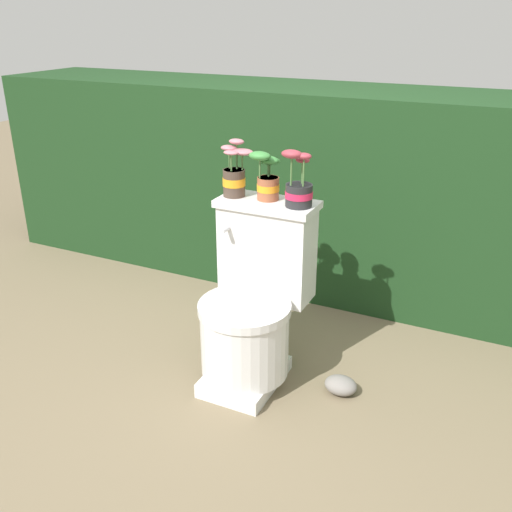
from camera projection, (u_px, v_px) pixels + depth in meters
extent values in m
plane|color=#75664C|center=(249.00, 381.00, 2.48)|extent=(12.00, 12.00, 0.00)
cube|color=#193819|center=(337.00, 191.00, 3.18)|extent=(4.19, 0.66, 1.11)
cube|color=silver|center=(245.00, 376.00, 2.46)|extent=(0.28, 0.38, 0.06)
cylinder|color=silver|center=(245.00, 342.00, 2.39)|extent=(0.37, 0.37, 0.28)
cylinder|color=silver|center=(244.00, 308.00, 2.33)|extent=(0.38, 0.38, 0.04)
cube|color=silver|center=(267.00, 252.00, 2.44)|extent=(0.39, 0.18, 0.40)
cube|color=silver|center=(267.00, 204.00, 2.35)|extent=(0.42, 0.20, 0.03)
cylinder|color=silver|center=(225.00, 230.00, 2.35)|extent=(0.02, 0.05, 0.02)
cylinder|color=#47382D|center=(234.00, 183.00, 2.39)|extent=(0.09, 0.09, 0.11)
cylinder|color=orange|center=(234.00, 182.00, 2.38)|extent=(0.10, 0.10, 0.03)
cylinder|color=#332319|center=(234.00, 171.00, 2.37)|extent=(0.09, 0.09, 0.01)
cylinder|color=#4C753D|center=(242.00, 162.00, 2.35)|extent=(0.01, 0.01, 0.07)
ellipsoid|color=#B26B75|center=(242.00, 152.00, 2.33)|extent=(0.10, 0.07, 0.03)
cylinder|color=#4C753D|center=(231.00, 163.00, 2.33)|extent=(0.01, 0.01, 0.07)
ellipsoid|color=#B26B75|center=(231.00, 153.00, 2.31)|extent=(0.07, 0.05, 0.02)
cylinder|color=#4C753D|center=(229.00, 159.00, 2.37)|extent=(0.01, 0.01, 0.08)
ellipsoid|color=#B26B75|center=(229.00, 148.00, 2.35)|extent=(0.07, 0.05, 0.02)
cylinder|color=#4C753D|center=(237.00, 156.00, 2.35)|extent=(0.01, 0.01, 0.11)
ellipsoid|color=#B26B75|center=(237.00, 142.00, 2.33)|extent=(0.07, 0.05, 0.02)
cylinder|color=#9E5638|center=(268.00, 188.00, 2.34)|extent=(0.09, 0.09, 0.09)
cylinder|color=orange|center=(268.00, 187.00, 2.34)|extent=(0.09, 0.09, 0.03)
cylinder|color=#332319|center=(268.00, 179.00, 2.33)|extent=(0.08, 0.08, 0.01)
cylinder|color=#4C753D|center=(270.00, 169.00, 2.34)|extent=(0.01, 0.01, 0.05)
ellipsoid|color=#387F38|center=(270.00, 161.00, 2.33)|extent=(0.09, 0.06, 0.03)
cylinder|color=#4C753D|center=(268.00, 170.00, 2.33)|extent=(0.01, 0.01, 0.06)
ellipsoid|color=#387F38|center=(268.00, 160.00, 2.31)|extent=(0.09, 0.06, 0.04)
cylinder|color=#4C753D|center=(260.00, 169.00, 2.30)|extent=(0.01, 0.01, 0.08)
ellipsoid|color=#387F38|center=(260.00, 156.00, 2.27)|extent=(0.09, 0.07, 0.04)
cylinder|color=#262628|center=(299.00, 195.00, 2.26)|extent=(0.11, 0.11, 0.09)
cylinder|color=#D1234C|center=(299.00, 194.00, 2.26)|extent=(0.11, 0.11, 0.03)
cylinder|color=#332319|center=(299.00, 186.00, 2.25)|extent=(0.10, 0.10, 0.01)
cylinder|color=#4C753D|center=(304.00, 172.00, 2.20)|extent=(0.01, 0.01, 0.11)
ellipsoid|color=#93333D|center=(304.00, 156.00, 2.17)|extent=(0.06, 0.04, 0.03)
cylinder|color=#4C753D|center=(291.00, 171.00, 2.21)|extent=(0.01, 0.01, 0.11)
ellipsoid|color=#93333D|center=(292.00, 154.00, 2.18)|extent=(0.08, 0.06, 0.03)
cylinder|color=#4C753D|center=(302.00, 173.00, 2.24)|extent=(0.01, 0.01, 0.09)
ellipsoid|color=#93333D|center=(303.00, 160.00, 2.22)|extent=(0.06, 0.04, 0.02)
ellipsoid|color=gray|center=(341.00, 385.00, 2.39)|extent=(0.14, 0.11, 0.08)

